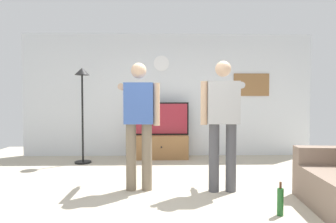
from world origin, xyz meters
name	(u,v)px	position (x,y,z in m)	size (l,w,h in m)	color
ground_plane	(174,202)	(0.00, 0.00, 0.00)	(8.40, 8.40, 0.00)	#B2A893
back_wall	(168,95)	(0.00, 2.95, 1.35)	(6.40, 0.10, 2.70)	silver
tv_stand	(161,147)	(-0.15, 2.60, 0.25)	(1.12, 0.45, 0.50)	olive
television	(161,119)	(-0.15, 2.65, 0.84)	(1.16, 0.07, 0.69)	black
wall_clock	(161,63)	(-0.15, 2.89, 2.05)	(0.34, 0.34, 0.03)	white
framed_picture	(251,85)	(1.86, 2.90, 1.58)	(0.79, 0.04, 0.50)	olive
floor_lamp	(82,95)	(-1.70, 2.19, 1.34)	(0.32, 0.32, 1.87)	black
person_standing_nearer_lamp	(139,118)	(-0.46, 0.49, 0.98)	(0.57, 0.78, 1.74)	#7A6B56
person_standing_nearer_couch	(223,117)	(0.67, 0.41, 1.00)	(0.60, 0.78, 1.75)	#4C4C51
beverage_bottle	(280,201)	(1.11, -0.42, 0.15)	(0.07, 0.07, 0.36)	#1E5923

